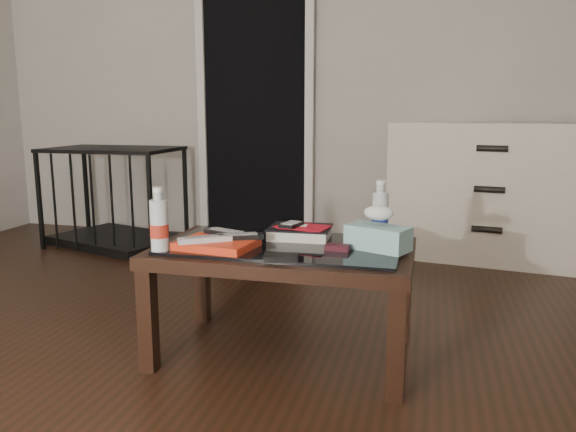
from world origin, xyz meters
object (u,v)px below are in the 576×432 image
(dresser, at_px, (485,192))
(tissue_box, at_px, (378,238))
(pet_crate, at_px, (116,213))
(water_bottle_right, at_px, (380,209))
(coffee_table, at_px, (284,260))
(water_bottle_left, at_px, (159,219))
(textbook, at_px, (300,232))

(dresser, relative_size, tissue_box, 5.49)
(pet_crate, bearing_deg, water_bottle_right, -15.32)
(coffee_table, relative_size, water_bottle_left, 4.20)
(coffee_table, relative_size, textbook, 4.00)
(textbook, xyz_separation_m, tissue_box, (0.33, -0.12, 0.02))
(textbook, bearing_deg, coffee_table, -110.04)
(water_bottle_left, bearing_deg, textbook, 35.98)
(water_bottle_left, bearing_deg, tissue_box, 15.32)
(textbook, bearing_deg, water_bottle_right, 11.36)
(pet_crate, distance_m, textbook, 2.26)
(coffee_table, xyz_separation_m, pet_crate, (-1.69, 1.56, -0.17))
(textbook, relative_size, water_bottle_left, 1.05)
(water_bottle_left, bearing_deg, pet_crate, 125.53)
(water_bottle_left, height_order, water_bottle_right, same)
(water_bottle_left, height_order, tissue_box, water_bottle_left)
(water_bottle_right, bearing_deg, tissue_box, -86.36)
(dresser, distance_m, tissue_box, 1.87)
(coffee_table, height_order, water_bottle_right, water_bottle_right)
(water_bottle_left, bearing_deg, coffee_table, 26.80)
(water_bottle_right, bearing_deg, dresser, 71.02)
(water_bottle_left, xyz_separation_m, tissue_box, (0.79, 0.22, -0.07))
(water_bottle_left, relative_size, tissue_box, 1.03)
(coffee_table, xyz_separation_m, water_bottle_left, (-0.42, -0.21, 0.18))
(dresser, relative_size, water_bottle_right, 5.31)
(tissue_box, bearing_deg, coffee_table, -156.48)
(coffee_table, height_order, water_bottle_left, water_bottle_left)
(pet_crate, bearing_deg, dresser, 23.46)
(coffee_table, relative_size, pet_crate, 0.96)
(dresser, bearing_deg, textbook, -108.37)
(textbook, xyz_separation_m, water_bottle_left, (-0.46, -0.33, 0.10))
(coffee_table, xyz_separation_m, tissue_box, (0.37, 0.00, 0.11))
(textbook, xyz_separation_m, water_bottle_right, (0.32, 0.08, 0.10))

